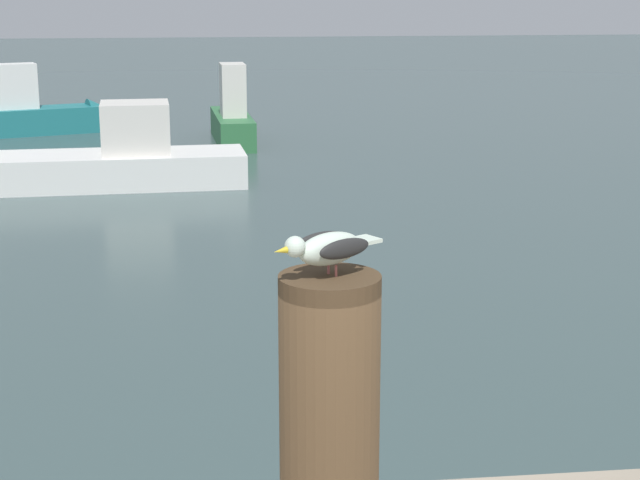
{
  "coord_description": "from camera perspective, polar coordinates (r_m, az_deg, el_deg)",
  "views": [
    {
      "loc": [
        -0.55,
        -3.33,
        3.44
      ],
      "look_at": [
        -0.16,
        -0.02,
        2.6
      ],
      "focal_mm": 59.08,
      "sensor_mm": 36.0,
      "label": 1
    }
  ],
  "objects": [
    {
      "name": "seagull",
      "position": [
        3.18,
        0.44,
        -0.41
      ],
      "size": [
        0.36,
        0.25,
        0.14
      ],
      "color": "#C66660",
      "rests_on": "mooring_post"
    },
    {
      "name": "boat_teal",
      "position": [
        24.71,
        -14.8,
        6.6
      ],
      "size": [
        3.81,
        1.99,
        1.67
      ],
      "color": "#1E7075",
      "rests_on": "ground_plane"
    },
    {
      "name": "mooring_post",
      "position": [
        3.35,
        0.51,
        -8.92
      ],
      "size": [
        0.32,
        0.32,
        0.85
      ],
      "primitive_type": "cylinder",
      "color": "#4C3823",
      "rests_on": "harbor_quay"
    },
    {
      "name": "boat_green",
      "position": [
        22.78,
        -4.82,
        6.56
      ],
      "size": [
        0.87,
        3.58,
        1.7
      ],
      "color": "#2D6B3D",
      "rests_on": "ground_plane"
    },
    {
      "name": "boat_white",
      "position": [
        18.12,
        -13.39,
        4.01
      ],
      "size": [
        5.45,
        1.58,
        1.72
      ],
      "color": "silver",
      "rests_on": "ground_plane"
    }
  ]
}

